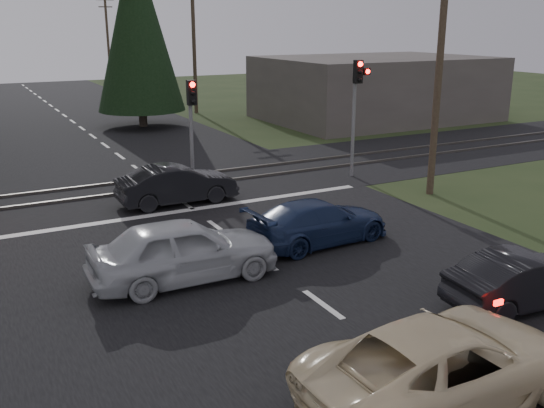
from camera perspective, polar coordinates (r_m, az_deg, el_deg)
ground at (r=13.84m, az=4.83°, el=-9.43°), size 120.00×120.00×0.00m
road at (r=22.35m, az=-9.07°, el=0.69°), size 14.00×100.00×0.01m
rail_corridor at (r=24.19m, az=-10.63°, el=1.83°), size 120.00×8.00×0.01m
stop_line at (r=20.72m, az=-7.44°, el=-0.50°), size 13.00×0.35×0.00m
rail_near at (r=23.44m, az=-10.04°, el=1.50°), size 120.00×0.12×0.10m
rail_far at (r=24.92m, az=-11.19°, el=2.34°), size 120.00×0.12×0.10m
traffic_signal_right at (r=24.68m, az=8.03°, el=10.07°), size 0.68×0.48×4.70m
traffic_signal_center at (r=22.72m, az=-7.56°, el=8.24°), size 0.32×0.48×4.10m
utility_pole_near at (r=22.48m, az=15.50°, el=12.63°), size 1.80×0.26×9.00m
utility_pole_mid at (r=43.23m, az=-7.36°, el=14.72°), size 1.80×0.26×9.00m
utility_pole_far at (r=67.19m, az=-15.21°, el=14.93°), size 1.80×0.26×9.00m
conifer_tree at (r=37.84m, az=-12.56°, el=16.14°), size 5.20×5.20×11.00m
building_right at (r=41.01m, az=9.69°, el=10.71°), size 14.00×10.00×4.00m
cream_coupe at (r=10.66m, az=15.88°, el=-14.23°), size 5.18×2.57×1.41m
dark_hatchback at (r=14.64m, az=22.78°, el=-6.57°), size 3.86×1.59×1.24m
silver_car at (r=14.89m, az=-8.33°, el=-4.32°), size 4.64×1.94×1.57m
blue_sedan at (r=17.32m, az=4.37°, el=-1.71°), size 4.48×2.14×1.26m
dark_car_far at (r=21.36m, az=-8.93°, el=1.82°), size 4.14×1.46×1.36m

